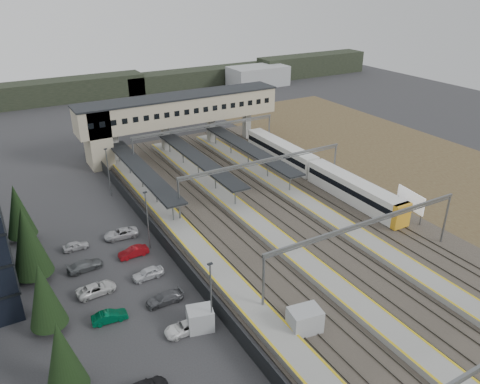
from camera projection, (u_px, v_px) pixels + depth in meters
ground at (241, 268)px, 56.79m from camera, size 220.00×220.00×0.00m
conifer_row at (50, 315)px, 41.81m from camera, size 4.42×49.82×9.50m
car_park at (154, 332)px, 45.84m from camera, size 10.57×44.75×1.27m
lampposts at (174, 251)px, 52.33m from camera, size 0.50×53.25×8.07m
fence at (175, 256)px, 57.37m from camera, size 0.08×90.00×2.00m
relay_cabin_near at (305, 321)px, 46.32m from camera, size 3.47×2.76×2.62m
relay_cabin_far at (200, 319)px, 46.79m from camera, size 3.01×2.71×2.34m
rail_corridor at (282, 229)px, 64.79m from camera, size 34.00×90.00×0.92m
canopies at (198, 158)px, 79.46m from camera, size 23.10×30.00×3.28m
footbridge at (167, 114)px, 89.85m from camera, size 40.40×6.40×11.20m
gantries at (308, 194)px, 61.99m from camera, size 28.40×62.28×7.17m
train at (315, 170)px, 79.68m from camera, size 2.85×39.60×3.59m
billboard at (410, 201)px, 66.78m from camera, size 0.81×5.39×4.49m
scrub_east at (452, 180)px, 80.94m from camera, size 34.00×120.00×0.06m
treeline_far at (156, 82)px, 138.68m from camera, size 170.00×19.00×7.00m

